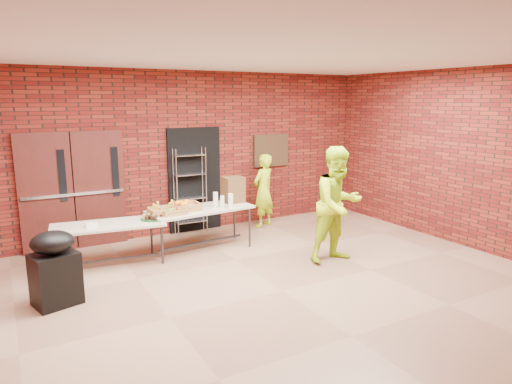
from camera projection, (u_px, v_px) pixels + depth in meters
room at (284, 179)px, 6.08m from camera, size 8.08×7.08×3.28m
double_doors at (74, 191)px, 8.06m from camera, size 1.78×0.12×2.10m
dark_doorway at (195, 180)px, 9.19m from camera, size 1.10×0.06×2.10m
bronze_plaque at (271, 150)px, 9.95m from camera, size 0.85×0.04×0.70m
wire_rack at (190, 191)px, 9.03m from camera, size 0.64×0.23×1.72m
table_left at (108, 228)px, 7.21m from camera, size 1.81×0.95×0.71m
table_right at (201, 212)px, 8.06m from camera, size 1.90×0.93×0.75m
basket_bananas at (163, 210)px, 7.63m from camera, size 0.45×0.35×0.14m
basket_oranges at (185, 207)px, 7.88m from camera, size 0.50×0.39×0.16m
basket_apples at (174, 211)px, 7.61m from camera, size 0.40×0.31×0.12m
muffin_tray at (152, 217)px, 7.46m from camera, size 0.39×0.39×0.10m
napkin_box at (92, 225)px, 7.04m from camera, size 0.18×0.12×0.06m
coffee_dispenser at (233, 190)px, 8.49m from camera, size 0.36×0.32×0.48m
cup_stack_front at (222, 202)px, 8.07m from camera, size 0.07×0.07×0.22m
cup_stack_mid at (231, 201)px, 8.04m from camera, size 0.09×0.09×0.26m
cup_stack_back at (216, 199)px, 8.15m from camera, size 0.09×0.09×0.26m
covered_grill at (55, 268)px, 5.89m from camera, size 0.65×0.58×1.00m
volunteer_woman at (263, 191)px, 9.55m from camera, size 0.66×0.55×1.54m
volunteer_man at (338, 205)px, 7.44m from camera, size 0.93×0.73×1.91m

